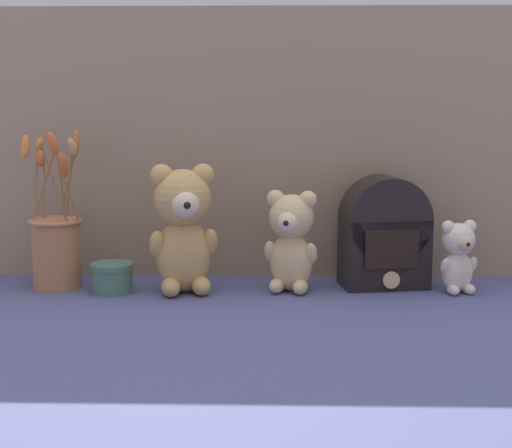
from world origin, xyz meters
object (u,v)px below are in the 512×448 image
vintage_radio (384,234)px  decorative_tin_tall (112,277)px  teddy_bear_large (183,226)px  flower_vase (56,242)px  teddy_bear_medium (291,239)px  teddy_bear_small (458,255)px

vintage_radio → decorative_tin_tall: vintage_radio is taller
teddy_bear_large → flower_vase: 0.29m
teddy_bear_medium → decorative_tin_tall: teddy_bear_medium is taller
decorative_tin_tall → teddy_bear_large: bearing=-1.0°
teddy_bear_small → vintage_radio: (-0.15, 0.05, 0.04)m
teddy_bear_medium → vintage_radio: size_ratio=0.89×
flower_vase → teddy_bear_small: bearing=-1.5°
teddy_bear_medium → teddy_bear_large: bearing=-175.7°
vintage_radio → decorative_tin_tall: size_ratio=2.66×
teddy_bear_small → flower_vase: flower_vase is taller
flower_vase → vintage_radio: 0.72m
teddy_bear_medium → teddy_bear_small: teddy_bear_medium is taller
teddy_bear_large → teddy_bear_small: (0.59, 0.01, -0.06)m
teddy_bear_large → decorative_tin_tall: size_ratio=3.00×
teddy_bear_small → flower_vase: 0.88m
teddy_bear_large → teddy_bear_small: teddy_bear_large is taller
teddy_bear_small → vintage_radio: 0.16m
flower_vase → vintage_radio: (0.72, 0.03, 0.02)m
teddy_bear_large → vintage_radio: 0.44m
teddy_bear_medium → flower_vase: bearing=178.1°
teddy_bear_medium → vintage_radio: vintage_radio is taller
vintage_radio → teddy_bear_small: bearing=-19.0°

